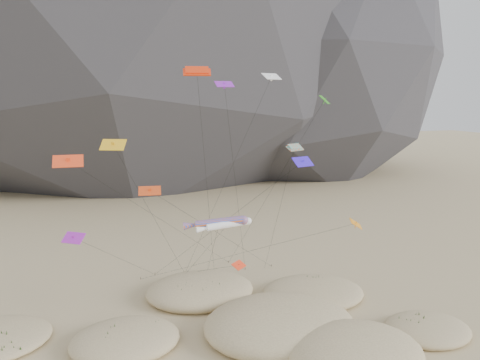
% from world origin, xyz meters
% --- Properties ---
extents(dunes, '(54.05, 37.00, 4.04)m').
position_xyz_m(dunes, '(-1.37, 3.47, 0.71)').
color(dunes, '#CCB789').
rests_on(dunes, ground).
extents(dune_grass, '(43.58, 27.41, 1.51)m').
position_xyz_m(dune_grass, '(-0.54, 3.68, 0.85)').
color(dune_grass, black).
rests_on(dune_grass, ground).
extents(kite_stakes, '(18.85, 4.09, 0.30)m').
position_xyz_m(kite_stakes, '(1.56, 24.30, 0.15)').
color(kite_stakes, '#3F2D1E').
rests_on(kite_stakes, ground).
extents(rainbow_tube_kite, '(6.86, 15.02, 11.96)m').
position_xyz_m(rainbow_tube_kite, '(-0.46, 9.75, 11.18)').
color(rainbow_tube_kite, orange).
rests_on(rainbow_tube_kite, ground).
extents(white_tube_kite, '(6.14, 13.20, 11.65)m').
position_xyz_m(white_tube_kite, '(0.27, 9.16, 11.03)').
color(white_tube_kite, white).
rests_on(white_tube_kite, ground).
extents(orange_parafoil, '(6.34, 12.70, 27.64)m').
position_xyz_m(orange_parafoil, '(-1.91, 11.96, 26.82)').
color(orange_parafoil, red).
rests_on(orange_parafoil, ground).
extents(multi_parafoil, '(3.45, 15.39, 19.53)m').
position_xyz_m(multi_parafoil, '(7.91, 8.72, 18.82)').
color(multi_parafoil, '#F64719').
rests_on(multi_parafoil, ground).
extents(delta_kites, '(32.97, 21.02, 27.15)m').
position_xyz_m(delta_kites, '(-0.97, 10.73, 17.16)').
color(delta_kites, white).
rests_on(delta_kites, ground).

